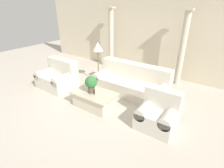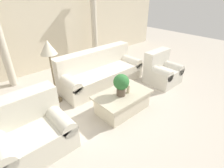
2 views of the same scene
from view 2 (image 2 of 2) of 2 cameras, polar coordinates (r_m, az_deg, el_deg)
name	(u,v)px [view 2 (image 2 of 2)]	position (r m, az deg, el deg)	size (l,w,h in m)	color
ground_plane	(108,105)	(4.04, -1.39, -6.90)	(16.00, 16.00, 0.00)	#BCB2A3
wall_back	(43,17)	(5.83, -21.69, 19.57)	(10.00, 0.06, 3.20)	beige
sofa_long	(100,72)	(4.79, -3.98, 4.08)	(2.33, 0.93, 0.91)	beige
loveseat	(30,130)	(3.19, -25.28, -13.55)	(1.18, 0.93, 0.91)	beige
coffee_table	(122,102)	(3.78, 3.39, -5.75)	(1.20, 0.73, 0.42)	beige
potted_plant	(121,83)	(3.47, 3.03, 0.19)	(0.32, 0.32, 0.47)	brown
pillar_candle	(128,89)	(3.67, 5.33, -1.56)	(0.07, 0.07, 0.18)	beige
floor_lamp	(49,51)	(3.88, -20.02, 10.03)	(0.35, 0.35, 1.45)	brown
column_left	(0,39)	(5.16, -32.67, 12.15)	(0.28, 0.28, 2.47)	beige
column_right	(94,25)	(6.27, -5.87, 18.71)	(0.28, 0.28, 2.47)	beige
armchair	(162,70)	(5.05, 15.99, 4.26)	(0.84, 0.78, 0.88)	beige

